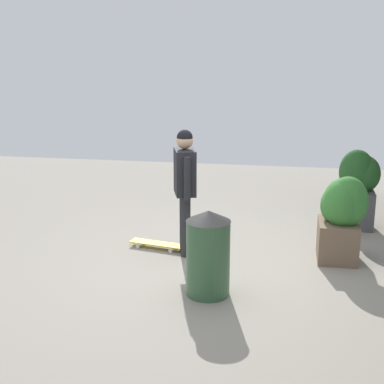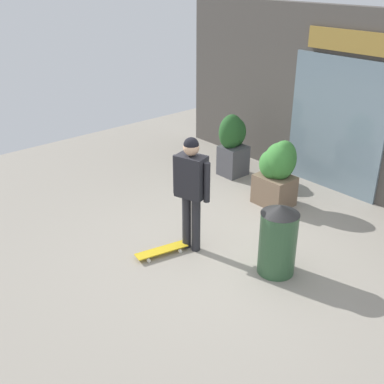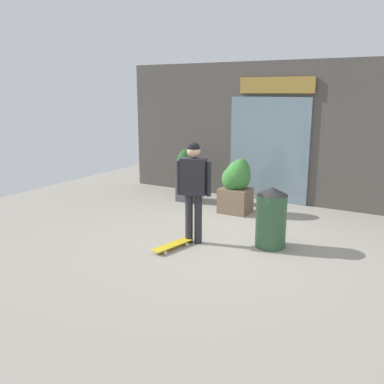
% 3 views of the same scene
% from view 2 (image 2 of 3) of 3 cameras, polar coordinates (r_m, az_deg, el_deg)
% --- Properties ---
extents(ground_plane, '(12.00, 12.00, 0.00)m').
position_cam_2_polar(ground_plane, '(7.12, 3.79, -6.81)').
color(ground_plane, gray).
extents(building_facade, '(8.09, 0.31, 3.21)m').
position_cam_2_polar(building_facade, '(8.84, 18.99, 9.70)').
color(building_facade, '#4C4742').
rests_on(building_facade, ground_plane).
extents(skateboarder, '(0.57, 0.37, 1.73)m').
position_cam_2_polar(skateboarder, '(6.62, -0.09, 1.08)').
color(skateboarder, '#28282D').
rests_on(skateboarder, ground_plane).
extents(skateboard, '(0.34, 0.81, 0.08)m').
position_cam_2_polar(skateboard, '(6.97, -3.66, -6.99)').
color(skateboard, gold).
rests_on(skateboard, ground_plane).
extents(planter_box_left, '(0.53, 0.63, 1.23)m').
position_cam_2_polar(planter_box_left, '(9.39, 4.88, 6.10)').
color(planter_box_left, '#47474C').
rests_on(planter_box_left, ground_plane).
extents(planter_box_right, '(0.63, 0.61, 1.16)m').
position_cam_2_polar(planter_box_right, '(8.25, 10.20, 2.60)').
color(planter_box_right, brown).
rests_on(planter_box_right, ground_plane).
extents(trash_bin, '(0.51, 0.51, 1.02)m').
position_cam_2_polar(trash_bin, '(6.46, 10.26, -5.56)').
color(trash_bin, '#335938').
rests_on(trash_bin, ground_plane).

